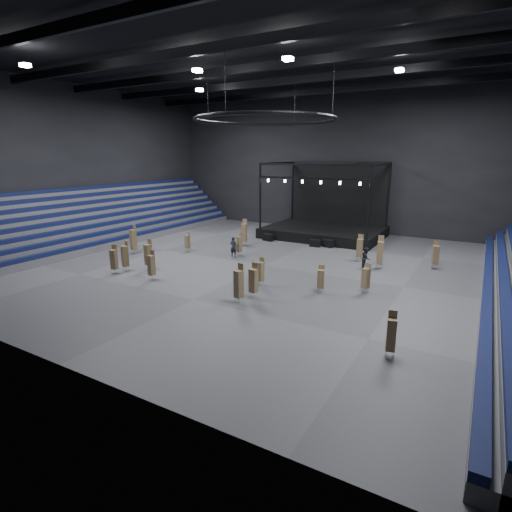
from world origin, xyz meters
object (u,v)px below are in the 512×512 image
Objects in this scene: chair_stack_11 at (148,254)px; chair_stack_13 at (244,232)px; chair_stack_0 at (321,278)px; man_center at (234,247)px; chair_stack_8 at (380,252)px; flight_case_mid at (315,243)px; chair_stack_5 at (260,271)px; chair_stack_3 at (239,244)px; chair_stack_7 at (114,259)px; chair_stack_9 at (133,239)px; stage at (326,225)px; chair_stack_4 at (366,278)px; chair_stack_14 at (125,256)px; chair_stack_10 at (391,334)px; chair_stack_16 at (254,280)px; flight_case_left at (268,237)px; chair_stack_1 at (360,248)px; chair_stack_6 at (187,241)px; flight_case_right at (328,243)px; crew_member at (366,258)px; chair_stack_2 at (151,265)px; chair_stack_12 at (239,283)px; chair_stack_15 at (436,255)px.

chair_stack_11 is 0.93× the size of chair_stack_13.
chair_stack_0 is 13.09m from man_center.
chair_stack_8 is 14.21m from man_center.
chair_stack_5 reaches higher than flight_case_mid.
chair_stack_5 is (1.37, -15.04, 0.79)m from flight_case_mid.
chair_stack_11 is (-4.28, -8.49, 0.23)m from chair_stack_3.
chair_stack_9 reaches higher than chair_stack_7.
chair_stack_7 is at bearing -112.05° from stage.
chair_stack_9 is at bearing -157.04° from chair_stack_4.
chair_stack_0 is 0.78× the size of chair_stack_14.
chair_stack_16 is at bearing 144.82° from chair_stack_10.
chair_stack_3 is at bearing -115.98° from man_center.
chair_stack_11 is 2.01m from chair_stack_14.
flight_case_left is at bearing 58.92° from chair_stack_13.
chair_stack_14 reaches higher than chair_stack_7.
flight_case_left is at bearing 147.68° from chair_stack_8.
chair_stack_3 is at bearing 136.30° from chair_stack_0.
chair_stack_6 is at bearing -167.84° from chair_stack_1.
chair_stack_6 is (-12.27, -9.55, 0.68)m from flight_case_right.
stage is at bearing 29.75° from crew_member.
stage is 14.70m from chair_stack_3.
chair_stack_1 is at bearing 53.72° from chair_stack_2.
chair_stack_5 is 9.58m from man_center.
chair_stack_1 is 12.17m from chair_stack_5.
chair_stack_1 is at bearing 78.15° from chair_stack_5.
chair_stack_13 is at bearing 96.84° from chair_stack_2.
chair_stack_2 is 20.12m from chair_stack_8.
chair_stack_6 reaches higher than flight_case_mid.
chair_stack_0 is 21.37m from chair_stack_9.
chair_stack_1 is 13.38m from chair_stack_13.
stage reaches higher than flight_case_right.
chair_stack_11 is 12.97m from chair_stack_13.
stage reaches higher than chair_stack_9.
flight_case_right is 9.53m from chair_stack_13.
chair_stack_12 is 1.11× the size of chair_stack_15.
flight_case_mid is 0.48× the size of chair_stack_2.
chair_stack_16 is 1.27× the size of man_center.
chair_stack_16 reaches higher than chair_stack_0.
chair_stack_6 is 18.49m from crew_member.
chair_stack_1 is 1.15× the size of chair_stack_4.
chair_stack_1 is 2.84m from chair_stack_8.
chair_stack_1 is at bearing 165.69° from chair_stack_15.
flight_case_right is 11.24m from man_center.
chair_stack_3 is 0.80× the size of chair_stack_13.
chair_stack_2 is at bearing -148.81° from chair_stack_5.
chair_stack_3 is at bearing -106.14° from stage.
chair_stack_10 is at bearing -62.79° from flight_case_right.
crew_member is at bearing -160.63° from chair_stack_8.
flight_case_right reaches higher than flight_case_mid.
chair_stack_16 is at bearing -151.73° from chair_stack_0.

